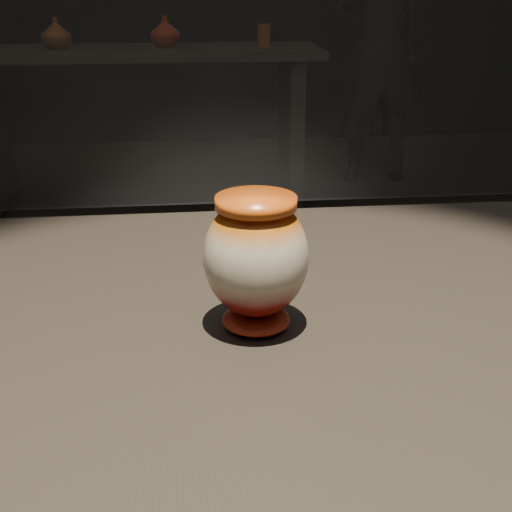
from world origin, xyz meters
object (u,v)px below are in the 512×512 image
Objects in this scene: display_plinth at (231,482)px; visitor at (379,50)px; back_shelf at (144,96)px; main_vase at (256,258)px.

visitor is (1.22, 3.72, 0.21)m from display_plinth.
visitor reaches higher than back_shelf.
display_plinth is 0.36m from main_vase.
main_vase reaches higher than display_plinth.
main_vase is 0.08× the size of back_shelf.
display_plinth is at bearing -85.78° from back_shelf.
main_vase is (0.03, -0.05, 0.36)m from display_plinth.
visitor is at bearing 71.89° from display_plinth.
main_vase reaches higher than back_shelf.
display_plinth is 12.16× the size of main_vase.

